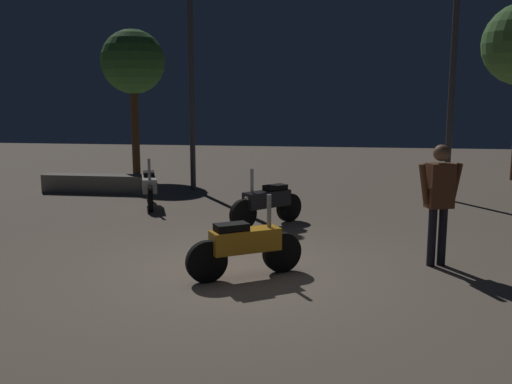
{
  "coord_description": "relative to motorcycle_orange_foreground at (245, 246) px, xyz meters",
  "views": [
    {
      "loc": [
        1.28,
        -7.43,
        2.41
      ],
      "look_at": [
        0.1,
        0.78,
        1.0
      ],
      "focal_mm": 39.39,
      "sensor_mm": 36.0,
      "label": 1
    }
  ],
  "objects": [
    {
      "name": "planter_wall_low",
      "position": [
        -4.91,
        6.23,
        -0.21
      ],
      "size": [
        2.67,
        0.5,
        0.45
      ],
      "color": "gray",
      "rests_on": "ground_plane"
    },
    {
      "name": "person_rider_beside",
      "position": [
        2.65,
        0.92,
        0.61
      ],
      "size": [
        0.66,
        0.34,
        1.75
      ],
      "rotation": [
        0.0,
        0.0,
        1.89
      ],
      "color": "black",
      "rests_on": "ground_plane"
    },
    {
      "name": "ground_plane",
      "position": [
        -0.1,
        0.22,
        -0.44
      ],
      "size": [
        40.0,
        40.0,
        0.0
      ],
      "primitive_type": "plane",
      "color": "#756656"
    },
    {
      "name": "motorcycle_orange_foreground",
      "position": [
        0.0,
        0.0,
        0.0
      ],
      "size": [
        1.46,
        0.97,
        1.11
      ],
      "rotation": [
        0.0,
        0.0,
        0.56
      ],
      "color": "black",
      "rests_on": "ground_plane"
    },
    {
      "name": "motorcycle_white_parked_left",
      "position": [
        -2.9,
        4.58,
        0.0
      ],
      "size": [
        0.67,
        1.59,
        1.11
      ],
      "rotation": [
        0.0,
        0.0,
        5.07
      ],
      "color": "black",
      "rests_on": "ground_plane"
    },
    {
      "name": "motorcycle_black_parked_right",
      "position": [
        -0.09,
        3.12,
        0.0
      ],
      "size": [
        1.24,
        1.25,
        1.11
      ],
      "rotation": [
        0.0,
        0.0,
        3.93
      ],
      "color": "black",
      "rests_on": "ground_plane"
    },
    {
      "name": "streetlamp_near",
      "position": [
        3.78,
        6.4,
        3.14
      ],
      "size": [
        0.36,
        0.36,
        5.74
      ],
      "color": "#38383D",
      "rests_on": "ground_plane"
    },
    {
      "name": "tree_left_bg",
      "position": [
        -5.01,
        9.54,
        2.98
      ],
      "size": [
        1.94,
        1.94,
        4.43
      ],
      "color": "#4C331E",
      "rests_on": "ground_plane"
    },
    {
      "name": "streetlamp_far",
      "position": [
        -2.5,
        6.9,
        3.01
      ],
      "size": [
        0.36,
        0.36,
        5.5
      ],
      "color": "#38383D",
      "rests_on": "ground_plane"
    }
  ]
}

